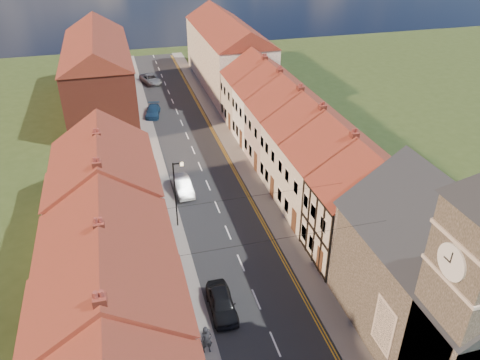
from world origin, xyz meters
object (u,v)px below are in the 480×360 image
at_px(car_mid, 182,186).
at_px(car_distant, 151,79).
at_px(car_near, 222,303).
at_px(church, 454,273).
at_px(lamppost, 176,191).
at_px(pedestrian_left, 207,340).
at_px(car_far, 153,111).

distance_m(car_mid, car_distant, 33.29).
bearing_deg(car_near, church, -27.04).
height_order(lamppost, pedestrian_left, lamppost).
xyz_separation_m(church, pedestrian_left, (-13.56, 3.19, -4.78)).
distance_m(car_far, pedestrian_left, 38.89).
relative_size(car_distant, pedestrian_left, 2.46).
bearing_deg(car_far, car_mid, -76.86).
xyz_separation_m(church, car_distant, (-11.43, 55.43, -5.21)).
height_order(lamppost, car_far, lamppost).
distance_m(lamppost, car_near, 10.84).
bearing_deg(car_distant, car_near, -107.07).
xyz_separation_m(church, car_far, (-12.56, 42.06, -5.26)).
xyz_separation_m(car_mid, pedestrian_left, (-1.62, -18.95, 0.39)).
bearing_deg(car_mid, lamppost, -106.93).
distance_m(car_near, car_mid, 15.85).
bearing_deg(car_mid, church, -65.90).
bearing_deg(lamppost, car_far, 88.62).
bearing_deg(car_far, car_near, -77.56).
relative_size(car_near, pedestrian_left, 2.12).
distance_m(church, car_distant, 56.83).
relative_size(car_mid, pedestrian_left, 2.18).
bearing_deg(car_distant, car_mid, -107.41).
xyz_separation_m(church, car_near, (-11.89, 6.29, -5.17)).
relative_size(car_mid, car_far, 1.01).
bearing_deg(church, lamppost, 128.30).
height_order(lamppost, car_distant, lamppost).
bearing_deg(pedestrian_left, car_far, 88.81).
relative_size(lamppost, pedestrian_left, 3.08).
relative_size(church, pedestrian_left, 7.81).
bearing_deg(car_mid, car_distant, 84.87).
height_order(car_mid, car_far, car_mid).
relative_size(church, lamppost, 2.53).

